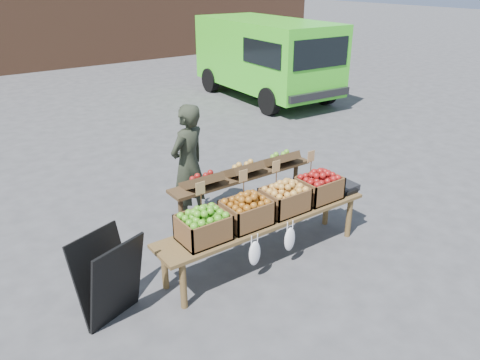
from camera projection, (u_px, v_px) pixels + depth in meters
ground at (303, 223)px, 6.34m from camera, size 80.00×80.00×0.00m
delivery_van at (266, 60)px, 12.24m from camera, size 2.28×4.59×2.01m
vendor at (188, 165)px, 6.12m from camera, size 0.69×0.57×1.62m
chalkboard_sign at (109, 279)px, 4.44m from camera, size 0.67×0.51×0.90m
back_table at (243, 194)px, 5.97m from camera, size 2.10×0.44×1.04m
display_bench at (265, 239)px, 5.43m from camera, size 2.70×0.56×0.57m
crate_golden_apples at (203, 228)px, 4.81m from camera, size 0.50×0.40×0.28m
crate_russet_pears at (246, 213)px, 5.11m from camera, size 0.50×0.40×0.28m
crate_red_apples at (285, 200)px, 5.40m from camera, size 0.50×0.40×0.28m
crate_green_apples at (319, 188)px, 5.69m from camera, size 0.50×0.40×0.28m
weighing_scale at (342, 187)px, 5.96m from camera, size 0.34×0.30×0.08m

